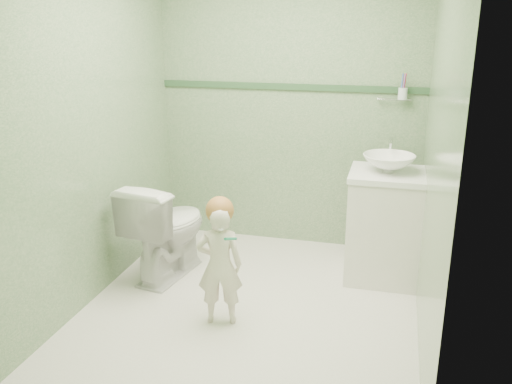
# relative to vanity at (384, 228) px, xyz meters

# --- Properties ---
(ground) EXTENTS (2.50, 2.50, 0.00)m
(ground) POSITION_rel_vanity_xyz_m (-0.84, -0.70, -0.40)
(ground) COLOR silver
(ground) RESTS_ON ground
(room_shell) EXTENTS (2.50, 2.54, 2.40)m
(room_shell) POSITION_rel_vanity_xyz_m (-0.84, -0.70, 0.80)
(room_shell) COLOR #6B9368
(room_shell) RESTS_ON ground
(trim_stripe) EXTENTS (2.20, 0.02, 0.05)m
(trim_stripe) POSITION_rel_vanity_xyz_m (-0.84, 0.54, 0.95)
(trim_stripe) COLOR #305332
(trim_stripe) RESTS_ON room_shell
(vanity) EXTENTS (0.52, 0.50, 0.80)m
(vanity) POSITION_rel_vanity_xyz_m (0.00, 0.00, 0.00)
(vanity) COLOR silver
(vanity) RESTS_ON ground
(counter) EXTENTS (0.54, 0.52, 0.04)m
(counter) POSITION_rel_vanity_xyz_m (0.00, 0.00, 0.41)
(counter) COLOR white
(counter) RESTS_ON vanity
(basin) EXTENTS (0.37, 0.37, 0.13)m
(basin) POSITION_rel_vanity_xyz_m (0.00, 0.00, 0.49)
(basin) COLOR white
(basin) RESTS_ON counter
(faucet) EXTENTS (0.03, 0.13, 0.18)m
(faucet) POSITION_rel_vanity_xyz_m (0.00, 0.19, 0.57)
(faucet) COLOR silver
(faucet) RESTS_ON counter
(cup_holder) EXTENTS (0.26, 0.07, 0.21)m
(cup_holder) POSITION_rel_vanity_xyz_m (0.05, 0.48, 0.93)
(cup_holder) COLOR silver
(cup_holder) RESTS_ON room_shell
(toilet) EXTENTS (0.54, 0.80, 0.76)m
(toilet) POSITION_rel_vanity_xyz_m (-1.58, -0.36, -0.02)
(toilet) COLOR white
(toilet) RESTS_ON ground
(toddler) EXTENTS (0.33, 0.25, 0.79)m
(toddler) POSITION_rel_vanity_xyz_m (-0.98, -0.92, -0.00)
(toddler) COLOR beige
(toddler) RESTS_ON ground
(hair_cap) EXTENTS (0.18, 0.18, 0.18)m
(hair_cap) POSITION_rel_vanity_xyz_m (-0.98, -0.89, 0.36)
(hair_cap) COLOR #A66B34
(hair_cap) RESTS_ON toddler
(teal_toothbrush) EXTENTS (0.11, 0.14, 0.08)m
(teal_toothbrush) POSITION_rel_vanity_xyz_m (-0.88, -1.02, 0.24)
(teal_toothbrush) COLOR #157D59
(teal_toothbrush) RESTS_ON toddler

